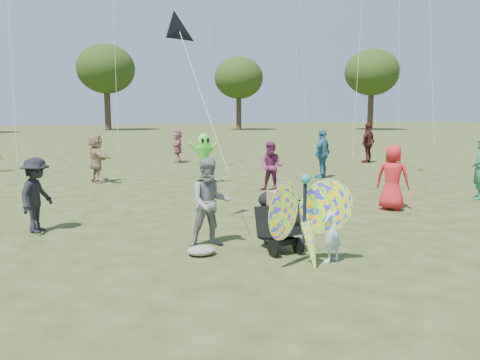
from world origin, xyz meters
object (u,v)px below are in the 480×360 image
(crowd_j, at_px, (177,146))
(butterfly_kite, at_px, (307,221))
(alien_kite, at_px, (204,156))
(adult_man, at_px, (210,203))
(crowd_b, at_px, (36,195))
(jogging_stroller, at_px, (276,216))
(crowd_d, at_px, (96,158))
(child_girl, at_px, (332,230))
(crowd_a, at_px, (393,177))
(crowd_f, at_px, (480,169))
(crowd_h, at_px, (368,143))
(crowd_e, at_px, (272,166))
(crowd_c, at_px, (322,154))

(crowd_j, xyz_separation_m, butterfly_kite, (-1.57, -15.74, -0.05))
(butterfly_kite, xyz_separation_m, alien_kite, (0.90, 8.93, 0.22))
(adult_man, relative_size, butterfly_kite, 0.95)
(adult_man, xyz_separation_m, crowd_j, (2.69, 14.10, -0.02))
(crowd_b, distance_m, jogging_stroller, 5.00)
(crowd_b, height_order, jogging_stroller, crowd_b)
(adult_man, height_order, crowd_d, crowd_d)
(child_girl, bearing_deg, crowd_b, -59.86)
(crowd_j, bearing_deg, crowd_d, -25.86)
(jogging_stroller, xyz_separation_m, butterfly_kite, (0.06, -1.01, 0.14))
(adult_man, relative_size, crowd_a, 0.99)
(crowd_f, bearing_deg, crowd_h, -155.34)
(crowd_h, bearing_deg, crowd_f, 44.97)
(butterfly_kite, relative_size, alien_kite, 1.00)
(crowd_a, bearing_deg, crowd_h, -73.94)
(crowd_f, xyz_separation_m, alien_kite, (-6.49, 5.52, 0.12))
(crowd_d, height_order, crowd_e, crowd_d)
(child_girl, distance_m, crowd_h, 15.66)
(crowd_f, bearing_deg, crowd_b, -50.74)
(crowd_f, bearing_deg, crowd_j, -113.16)
(adult_man, bearing_deg, crowd_b, 148.80)
(child_girl, height_order, crowd_h, crowd_h)
(child_girl, bearing_deg, crowd_a, -160.47)
(crowd_h, height_order, jogging_stroller, crowd_h)
(crowd_a, bearing_deg, crowd_b, 43.45)
(child_girl, height_order, alien_kite, alien_kite)
(adult_man, height_order, butterfly_kite, adult_man)
(crowd_a, bearing_deg, alien_kite, -12.15)
(crowd_f, xyz_separation_m, butterfly_kite, (-7.39, -3.41, -0.10))
(crowd_e, bearing_deg, crowd_b, -114.99)
(child_girl, bearing_deg, crowd_e, -126.70)
(crowd_c, xyz_separation_m, alien_kite, (-4.51, 0.25, 0.06))
(crowd_c, height_order, alien_kite, crowd_c)
(crowd_a, xyz_separation_m, jogging_stroller, (-4.20, -2.08, -0.22))
(crowd_b, bearing_deg, crowd_j, 1.30)
(child_girl, height_order, crowd_f, crowd_f)
(crowd_a, xyz_separation_m, crowd_f, (3.25, 0.31, 0.02))
(child_girl, xyz_separation_m, jogging_stroller, (-0.56, 0.97, 0.07))
(crowd_e, bearing_deg, crowd_h, 78.10)
(crowd_j, distance_m, jogging_stroller, 14.82)
(jogging_stroller, bearing_deg, child_girl, -69.49)
(adult_man, xyz_separation_m, crowd_d, (-1.42, 8.82, 0.04))
(crowd_h, height_order, crowd_j, crowd_h)
(adult_man, relative_size, crowd_e, 1.06)
(crowd_h, xyz_separation_m, butterfly_kite, (-10.12, -12.39, -0.22))
(adult_man, distance_m, crowd_c, 9.60)
(crowd_h, bearing_deg, crowd_e, 8.30)
(crowd_f, bearing_deg, butterfly_kite, -23.66)
(crowd_c, distance_m, crowd_d, 8.15)
(crowd_b, distance_m, crowd_c, 10.71)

